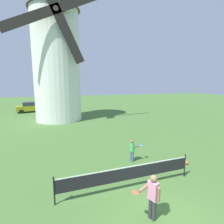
% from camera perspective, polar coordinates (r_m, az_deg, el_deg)
% --- Properties ---
extents(ground_plane, '(120.00, 120.00, 0.00)m').
position_cam_1_polar(ground_plane, '(7.01, 15.26, -29.74)').
color(ground_plane, '#477033').
extents(windmill, '(10.22, 6.02, 16.55)m').
position_cam_1_polar(windmill, '(22.16, -17.70, 17.94)').
color(windmill, white).
rests_on(windmill, ground_plane).
extents(tennis_net, '(5.94, 0.06, 1.10)m').
position_cam_1_polar(tennis_net, '(7.73, 5.33, -19.30)').
color(tennis_net, black).
rests_on(tennis_net, ground_plane).
extents(player_near, '(0.91, 0.49, 1.53)m').
position_cam_1_polar(player_near, '(6.32, 13.04, -24.79)').
color(player_near, '#333338').
rests_on(player_near, ground_plane).
extents(player_far, '(0.78, 0.42, 1.26)m').
position_cam_1_polar(player_far, '(10.15, 6.65, -11.96)').
color(player_far, slate).
rests_on(player_far, ground_plane).
extents(stray_ball, '(0.21, 0.21, 0.21)m').
position_cam_1_polar(stray_ball, '(10.75, 23.02, -14.93)').
color(stray_ball, orange).
rests_on(stray_ball, ground_plane).
extents(parked_car_mustard, '(4.55, 2.49, 1.56)m').
position_cam_1_polar(parked_car_mustard, '(29.87, -24.77, 1.56)').
color(parked_car_mustard, '#999919').
rests_on(parked_car_mustard, ground_plane).
extents(parked_car_cream, '(4.36, 2.56, 1.56)m').
position_cam_1_polar(parked_car_cream, '(29.48, -15.38, 1.99)').
color(parked_car_cream, silver).
rests_on(parked_car_cream, ground_plane).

